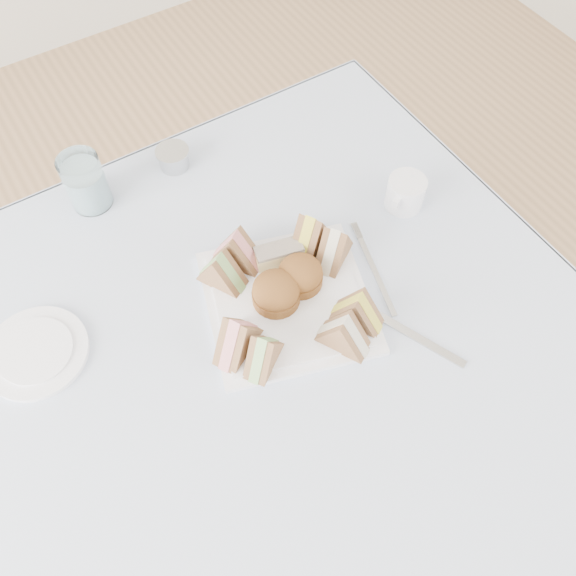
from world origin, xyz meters
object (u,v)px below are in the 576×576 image
table (281,424)px  creamer_jug (405,193)px  serving_plate (288,302)px  water_glass (85,182)px

table → creamer_jug: size_ratio=12.88×
table → serving_plate: serving_plate is taller
creamer_jug → serving_plate: bearing=168.5°
water_glass → creamer_jug: (0.49, -0.31, -0.02)m
table → creamer_jug: bearing=19.8°
table → water_glass: (-0.14, 0.43, 0.43)m
table → creamer_jug: 0.55m
serving_plate → water_glass: water_glass is taller
water_glass → table: bearing=-72.3°
table → serving_plate: bearing=46.7°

